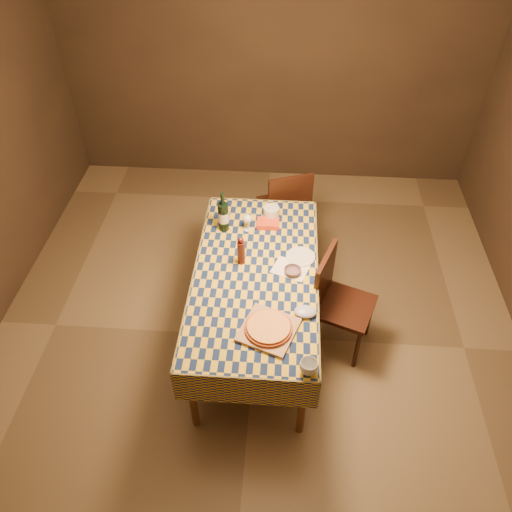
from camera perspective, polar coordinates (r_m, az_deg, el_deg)
name	(u,v)px	position (r m, az deg, el deg)	size (l,w,h in m)	color
room	(255,212)	(3.36, -0.06, 5.00)	(5.00, 5.10, 2.70)	brown
dining_table	(256,280)	(3.81, -0.05, -2.78)	(0.94, 1.84, 0.77)	brown
cutting_board	(268,330)	(3.38, 1.43, -8.43)	(0.35, 0.35, 0.02)	#A46F4D
pizza	(269,327)	(3.36, 1.44, -8.15)	(0.42, 0.42, 0.03)	#8E3917
pepper_mill	(241,251)	(3.76, -1.71, 0.56)	(0.08, 0.08, 0.25)	#461210
bowl	(293,271)	(3.75, 4.19, -1.75)	(0.13, 0.13, 0.04)	#644954
wine_glass	(247,219)	(4.06, -1.00, 4.22)	(0.08, 0.08, 0.15)	silver
wine_bottle	(223,216)	(4.06, -3.75, 4.58)	(0.11, 0.11, 0.35)	black
deli_tub	(271,213)	(4.21, 1.76, 4.94)	(0.13, 0.13, 0.11)	silver
takeout_container	(268,223)	(4.15, 1.38, 3.74)	(0.18, 0.13, 0.05)	red
white_plate	(301,257)	(3.88, 5.12, -0.10)	(0.23, 0.23, 0.01)	silver
tumbler	(309,367)	(3.18, 6.05, -12.51)	(0.12, 0.12, 0.09)	silver
flour_patch	(290,269)	(3.79, 3.95, -1.46)	(0.26, 0.20, 0.00)	white
flour_bag	(305,312)	(3.48, 5.66, -6.35)	(0.16, 0.12, 0.05)	#A5AAD4
chair_far	(286,206)	(4.78, 3.41, 5.71)	(0.54, 0.54, 0.93)	black
chair_right	(336,297)	(3.97, 9.15, -4.69)	(0.55, 0.54, 0.93)	black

